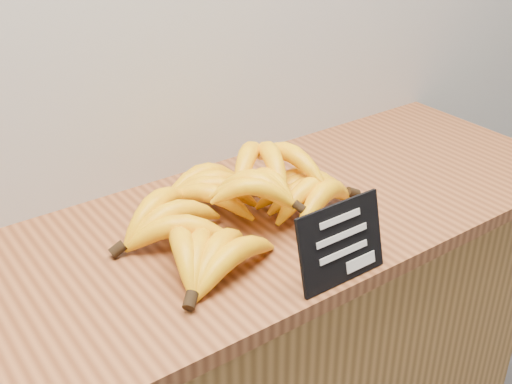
% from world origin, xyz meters
% --- Properties ---
extents(counter_top, '(1.54, 0.54, 0.03)m').
position_xyz_m(counter_top, '(-0.16, 2.75, 0.92)').
color(counter_top, brown).
rests_on(counter_top, counter).
extents(chalkboard_sign, '(0.17, 0.04, 0.13)m').
position_xyz_m(chalkboard_sign, '(-0.12, 2.51, 1.00)').
color(chalkboard_sign, black).
rests_on(chalkboard_sign, counter_top).
extents(banana_pile, '(0.50, 0.40, 0.12)m').
position_xyz_m(banana_pile, '(-0.16, 2.75, 0.98)').
color(banana_pile, '#FFBC0A').
rests_on(banana_pile, counter_top).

